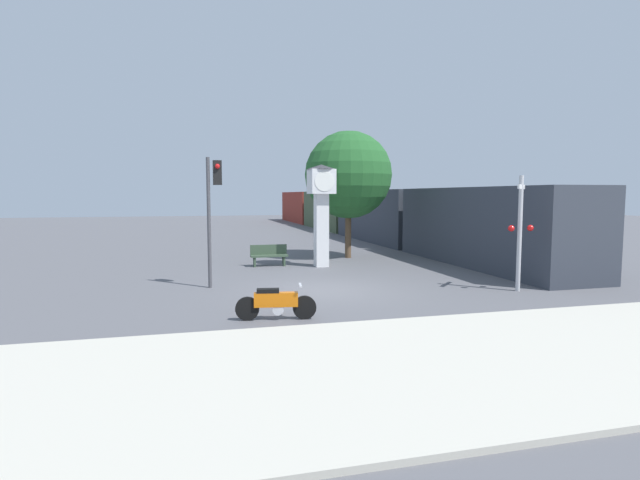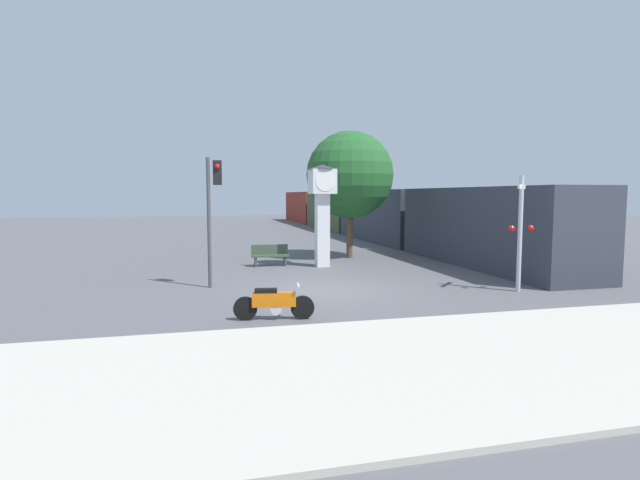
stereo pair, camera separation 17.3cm
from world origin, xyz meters
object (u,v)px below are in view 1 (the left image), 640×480
(freight_train, at_px, (354,212))
(traffic_light, at_px, (213,199))
(bench, at_px, (269,255))
(street_tree, at_px, (348,175))
(railroad_crossing_signal, at_px, (520,228))
(motorcycle, at_px, (276,303))
(clock_tower, at_px, (321,199))

(freight_train, distance_m, traffic_light, 23.76)
(freight_train, bearing_deg, bench, -120.01)
(traffic_light, xyz_separation_m, bench, (2.53, 4.55, -2.46))
(traffic_light, bearing_deg, street_tree, 43.63)
(street_tree, bearing_deg, railroad_crossing_signal, -74.36)
(street_tree, relative_size, bench, 3.85)
(bench, bearing_deg, motorcycle, -97.80)
(clock_tower, relative_size, bench, 2.73)
(railroad_crossing_signal, bearing_deg, bench, 131.92)
(clock_tower, height_order, bench, clock_tower)
(traffic_light, xyz_separation_m, street_tree, (6.73, 6.42, 1.08))
(freight_train, relative_size, railroad_crossing_signal, 12.99)
(traffic_light, relative_size, railroad_crossing_signal, 1.17)
(traffic_light, bearing_deg, clock_tower, 39.32)
(motorcycle, bearing_deg, bench, 91.35)
(motorcycle, xyz_separation_m, bench, (1.28, 9.34, 0.07))
(traffic_light, height_order, street_tree, street_tree)
(traffic_light, bearing_deg, railroad_crossing_signal, -18.22)
(bench, bearing_deg, clock_tower, -18.06)
(traffic_light, xyz_separation_m, railroad_crossing_signal, (9.40, -3.09, -0.94))
(traffic_light, distance_m, bench, 5.76)
(clock_tower, height_order, street_tree, street_tree)
(street_tree, height_order, bench, street_tree)
(railroad_crossing_signal, bearing_deg, motorcycle, -168.20)
(motorcycle, bearing_deg, freight_train, 76.59)
(bench, bearing_deg, railroad_crossing_signal, -48.08)
(freight_train, distance_m, bench, 18.56)
(traffic_light, relative_size, bench, 2.69)
(clock_tower, distance_m, bench, 3.32)
(motorcycle, relative_size, bench, 1.24)
(motorcycle, bearing_deg, traffic_light, 113.82)
(freight_train, height_order, street_tree, street_tree)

